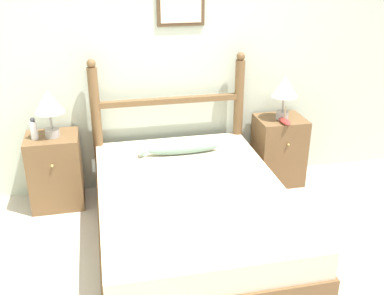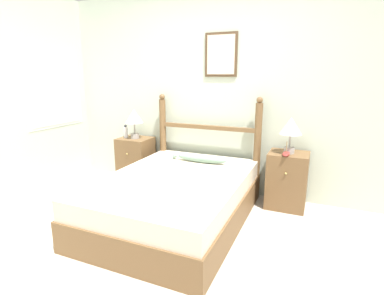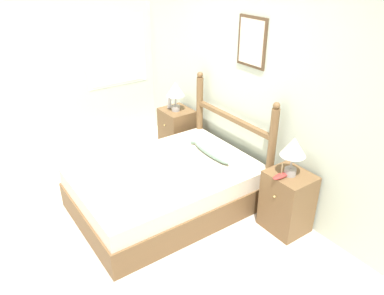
# 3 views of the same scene
# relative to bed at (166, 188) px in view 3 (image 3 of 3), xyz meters

# --- Properties ---
(ground_plane) EXTENTS (16.00, 16.00, 0.00)m
(ground_plane) POSITION_rel_bed_xyz_m (0.03, -0.66, -0.24)
(ground_plane) COLOR #B7AD9E
(wall_back) EXTENTS (6.40, 0.08, 2.55)m
(wall_back) POSITION_rel_bed_xyz_m (0.03, 1.07, 1.04)
(wall_back) COLOR beige
(wall_back) RESTS_ON ground_plane
(wall_left) EXTENTS (0.08, 6.40, 2.55)m
(wall_left) POSITION_rel_bed_xyz_m (-2.10, -0.64, 1.03)
(wall_left) COLOR beige
(wall_left) RESTS_ON ground_plane
(bed) EXTENTS (1.39, 1.95, 0.49)m
(bed) POSITION_rel_bed_xyz_m (0.00, 0.00, 0.00)
(bed) COLOR brown
(bed) RESTS_ON ground_plane
(headboard) EXTENTS (1.39, 0.09, 1.26)m
(headboard) POSITION_rel_bed_xyz_m (0.00, 0.93, 0.42)
(headboard) COLOR brown
(headboard) RESTS_ON ground_plane
(nightstand_left) EXTENTS (0.44, 0.41, 0.65)m
(nightstand_left) POSITION_rel_bed_xyz_m (-1.03, 0.82, 0.08)
(nightstand_left) COLOR brown
(nightstand_left) RESTS_ON ground_plane
(nightstand_right) EXTENTS (0.44, 0.41, 0.65)m
(nightstand_right) POSITION_rel_bed_xyz_m (1.03, 0.82, 0.08)
(nightstand_right) COLOR brown
(nightstand_right) RESTS_ON ground_plane
(table_lamp_left) EXTENTS (0.25, 0.25, 0.41)m
(table_lamp_left) POSITION_rel_bed_xyz_m (-1.02, 0.79, 0.70)
(table_lamp_left) COLOR gray
(table_lamp_left) RESTS_ON nightstand_left
(table_lamp_right) EXTENTS (0.25, 0.25, 0.41)m
(table_lamp_right) POSITION_rel_bed_xyz_m (1.03, 0.80, 0.70)
(table_lamp_right) COLOR gray
(table_lamp_right) RESTS_ON nightstand_right
(bottle) EXTENTS (0.06, 0.06, 0.19)m
(bottle) POSITION_rel_bed_xyz_m (-1.16, 0.78, 0.50)
(bottle) COLOR white
(bottle) RESTS_ON nightstand_left
(model_boat) EXTENTS (0.08, 0.21, 0.16)m
(model_boat) POSITION_rel_bed_xyz_m (1.01, 0.70, 0.43)
(model_boat) COLOR maroon
(model_boat) RESTS_ON nightstand_right
(fish_pillow) EXTENTS (0.68, 0.11, 0.10)m
(fish_pillow) POSITION_rel_bed_xyz_m (0.04, 0.59, 0.30)
(fish_pillow) COLOR gray
(fish_pillow) RESTS_ON bed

